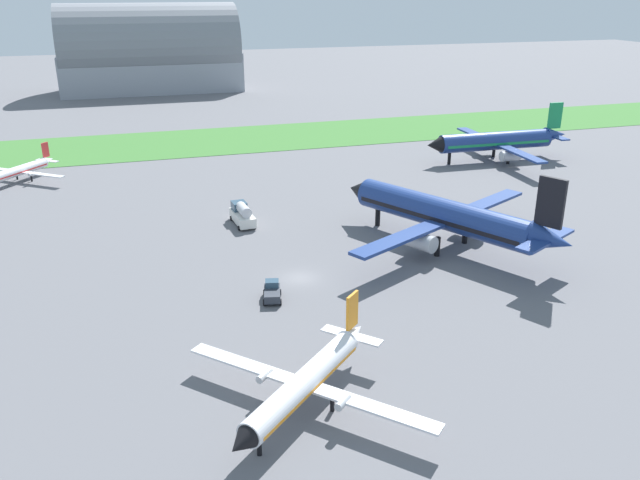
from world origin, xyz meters
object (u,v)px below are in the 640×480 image
(airplane_taxiing_turboprop, at_px, (21,170))
(pushback_tug_midfield, at_px, (272,292))
(airplane_foreground_turboprop, at_px, (306,381))
(airplane_midfield_jet, at_px, (446,215))
(fuel_truck_near_gate, at_px, (242,214))
(airplane_parked_jet_far, at_px, (498,141))

(airplane_taxiing_turboprop, xyz_separation_m, pushback_tug_midfield, (32.60, -59.67, -1.18))
(airplane_foreground_turboprop, bearing_deg, airplane_midfield_jet, -176.62)
(airplane_midfield_jet, xyz_separation_m, airplane_foreground_turboprop, (-27.77, -28.94, -1.96))
(airplane_foreground_turboprop, xyz_separation_m, pushback_tug_midfield, (1.86, 20.44, -1.68))
(fuel_truck_near_gate, height_order, pushback_tug_midfield, fuel_truck_near_gate)
(airplane_taxiing_turboprop, bearing_deg, airplane_midfield_jet, 87.33)
(airplane_midfield_jet, distance_m, pushback_tug_midfield, 27.51)
(airplane_midfield_jet, relative_size, fuel_truck_near_gate, 4.92)
(airplane_midfield_jet, relative_size, pushback_tug_midfield, 8.39)
(airplane_taxiing_turboprop, distance_m, airplane_foreground_turboprop, 85.81)
(airplane_parked_jet_far, bearing_deg, pushback_tug_midfield, 41.10)
(airplane_midfield_jet, bearing_deg, pushback_tug_midfield, 80.66)
(airplane_midfield_jet, bearing_deg, fuel_truck_near_gate, 27.75)
(fuel_truck_near_gate, bearing_deg, airplane_foreground_turboprop, 171.29)
(airplane_taxiing_turboprop, bearing_deg, pushback_tug_midfield, 67.16)
(airplane_parked_jet_far, distance_m, airplane_taxiing_turboprop, 91.17)
(airplane_taxiing_turboprop, height_order, airplane_foreground_turboprop, airplane_foreground_turboprop)
(airplane_parked_jet_far, height_order, airplane_midfield_jet, airplane_midfield_jet)
(fuel_truck_near_gate, bearing_deg, airplane_midfield_jet, -129.33)
(airplane_midfield_jet, relative_size, airplane_foreground_turboprop, 1.79)
(airplane_parked_jet_far, bearing_deg, airplane_midfield_jet, 52.43)
(airplane_midfield_jet, height_order, fuel_truck_near_gate, airplane_midfield_jet)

